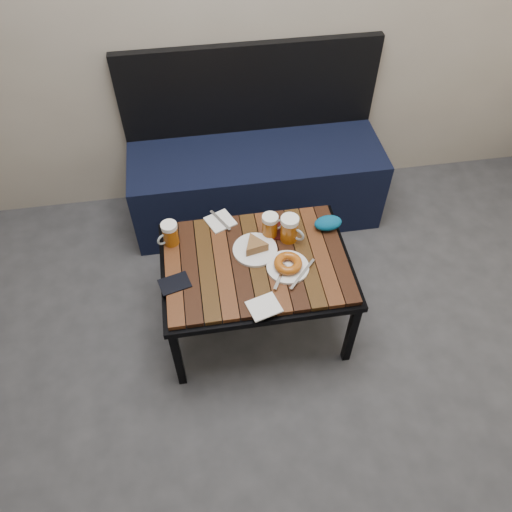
{
  "coord_description": "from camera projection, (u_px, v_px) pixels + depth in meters",
  "views": [
    {
      "loc": [
        -0.32,
        -0.43,
        2.15
      ],
      "look_at": [
        -0.1,
        0.96,
        0.5
      ],
      "focal_mm": 35.0,
      "sensor_mm": 36.0,
      "label": 1
    }
  ],
  "objects": [
    {
      "name": "beer_mug_centre",
      "position": [
        270.0,
        226.0,
        2.25
      ],
      "size": [
        0.11,
        0.09,
        0.12
      ],
      "rotation": [
        0.0,
        0.0,
        0.29
      ],
      "color": "#9A4C0C",
      "rests_on": "cafe_table"
    },
    {
      "name": "knit_pouch",
      "position": [
        328.0,
        223.0,
        2.3
      ],
      "size": [
        0.14,
        0.1,
        0.06
      ],
      "primitive_type": "ellipsoid",
      "rotation": [
        0.0,
        0.0,
        0.1
      ],
      "color": "navy",
      "rests_on": "cafe_table"
    },
    {
      "name": "napkin_left",
      "position": [
        220.0,
        221.0,
        2.34
      ],
      "size": [
        0.16,
        0.16,
        0.01
      ],
      "rotation": [
        0.0,
        0.0,
        0.41
      ],
      "color": "white",
      "rests_on": "cafe_table"
    },
    {
      "name": "plate_pie",
      "position": [
        255.0,
        247.0,
        2.21
      ],
      "size": [
        0.2,
        0.2,
        0.06
      ],
      "color": "white",
      "rests_on": "cafe_table"
    },
    {
      "name": "passport_burgundy",
      "position": [
        281.0,
        230.0,
        2.3
      ],
      "size": [
        0.12,
        0.14,
        0.01
      ],
      "primitive_type": "cube",
      "rotation": [
        0.0,
        0.0,
        -0.34
      ],
      "color": "black",
      "rests_on": "cafe_table"
    },
    {
      "name": "passport_navy",
      "position": [
        175.0,
        283.0,
        2.1
      ],
      "size": [
        0.15,
        0.12,
        0.01
      ],
      "primitive_type": "cube",
      "rotation": [
        0.0,
        0.0,
        -1.31
      ],
      "color": "black",
      "rests_on": "cafe_table"
    },
    {
      "name": "plate_bagel",
      "position": [
        288.0,
        265.0,
        2.14
      ],
      "size": [
        0.22,
        0.22,
        0.05
      ],
      "color": "white",
      "rests_on": "cafe_table"
    },
    {
      "name": "room_shell",
      "position": [
        346.0,
        1.0,
        0.93
      ],
      "size": [
        4.0,
        4.0,
        4.0
      ],
      "color": "gray",
      "rests_on": "ground"
    },
    {
      "name": "beer_mug_left",
      "position": [
        170.0,
        234.0,
        2.21
      ],
      "size": [
        0.11,
        0.09,
        0.12
      ],
      "rotation": [
        0.0,
        0.0,
        3.68
      ],
      "color": "#9A4C0C",
      "rests_on": "cafe_table"
    },
    {
      "name": "cafe_table",
      "position": [
        256.0,
        267.0,
        2.22
      ],
      "size": [
        0.84,
        0.62,
        0.47
      ],
      "color": "black",
      "rests_on": "ground"
    },
    {
      "name": "bench",
      "position": [
        256.0,
        175.0,
        2.87
      ],
      "size": [
        1.4,
        0.5,
        0.95
      ],
      "color": "black",
      "rests_on": "ground"
    },
    {
      "name": "beer_mug_right",
      "position": [
        290.0,
        229.0,
        2.22
      ],
      "size": [
        0.12,
        0.11,
        0.13
      ],
      "rotation": [
        0.0,
        0.0,
        -0.75
      ],
      "color": "#9A4C0C",
      "rests_on": "cafe_table"
    },
    {
      "name": "napkin_right",
      "position": [
        264.0,
        307.0,
        2.02
      ],
      "size": [
        0.15,
        0.14,
        0.01
      ],
      "rotation": [
        0.0,
        0.0,
        0.28
      ],
      "color": "white",
      "rests_on": "cafe_table"
    }
  ]
}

